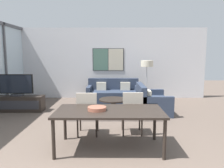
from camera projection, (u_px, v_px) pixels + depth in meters
The scene contains 12 objects.
wall_back at pixel (108, 63), 8.75m from camera, with size 7.81×0.09×2.80m.
area_rug at pixel (113, 111), 6.78m from camera, with size 2.60×2.09×0.01m.
tv_console at pixel (17, 103), 6.79m from camera, with size 1.63×0.45×0.48m.
television at pixel (16, 85), 6.71m from camera, with size 1.04×0.20×0.67m.
sofa_main at pixel (113, 94), 8.14m from camera, with size 1.92×0.91×0.85m.
sofa_side at pixel (150, 103), 6.67m from camera, with size 0.91×1.41×0.85m.
coffee_table at pixel (113, 102), 6.74m from camera, with size 0.88×0.88×0.39m.
dining_table at pixel (109, 113), 4.01m from camera, with size 1.97×1.00×0.74m.
dining_chair_left at pixel (87, 112), 4.70m from camera, with size 0.46×0.46×0.96m.
dining_chair_centre at pixel (132, 111), 4.76m from camera, with size 0.46×0.46×0.96m.
fruit_bowl at pixel (97, 108), 4.00m from camera, with size 0.34×0.34×0.06m.
floor_lamp at pixel (147, 66), 7.86m from camera, with size 0.44×0.44×1.54m.
Camera 1 is at (0.22, -2.81, 1.75)m, focal length 35.00 mm.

